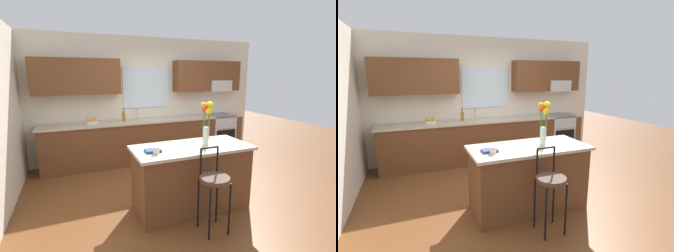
{
  "view_description": "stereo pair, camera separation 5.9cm",
  "coord_description": "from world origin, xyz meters",
  "views": [
    {
      "loc": [
        -1.63,
        -3.35,
        1.89
      ],
      "look_at": [
        -0.06,
        0.55,
        1.0
      ],
      "focal_mm": 26.07,
      "sensor_mm": 36.0,
      "label": 1
    },
    {
      "loc": [
        -1.58,
        -3.37,
        1.89
      ],
      "look_at": [
        -0.06,
        0.55,
        1.0
      ],
      "focal_mm": 26.07,
      "sensor_mm": 36.0,
      "label": 2
    }
  ],
  "objects": [
    {
      "name": "back_wall_assembly",
      "position": [
        0.03,
        1.99,
        1.51
      ],
      "size": [
        5.6,
        0.5,
        2.7
      ],
      "color": "beige",
      "rests_on": "ground"
    },
    {
      "name": "cookbook",
      "position": [
        -0.69,
        -0.5,
        0.94
      ],
      "size": [
        0.2,
        0.15,
        0.03
      ],
      "primitive_type": "cube",
      "color": "navy",
      "rests_on": "kitchen_island"
    },
    {
      "name": "ground_plane",
      "position": [
        0.0,
        0.0,
        0.0
      ],
      "size": [
        14.0,
        14.0,
        0.0
      ],
      "primitive_type": "plane",
      "color": "brown"
    },
    {
      "name": "counter_run",
      "position": [
        -0.0,
        1.7,
        0.47
      ],
      "size": [
        4.56,
        0.64,
        0.92
      ],
      "color": "brown",
      "rests_on": "ground"
    },
    {
      "name": "fruit_bowl_oranges",
      "position": [
        -1.25,
        1.7,
        0.96
      ],
      "size": [
        0.24,
        0.24,
        0.13
      ],
      "color": "silver",
      "rests_on": "counter_run"
    },
    {
      "name": "oven_range",
      "position": [
        1.77,
        1.68,
        0.46
      ],
      "size": [
        0.6,
        0.64,
        0.92
      ],
      "color": "#B7BABC",
      "rests_on": "ground"
    },
    {
      "name": "mug_ceramic",
      "position": [
        -0.68,
        -0.6,
        0.97
      ],
      "size": [
        0.08,
        0.08,
        0.09
      ],
      "primitive_type": "cylinder",
      "color": "silver",
      "rests_on": "kitchen_island"
    },
    {
      "name": "kitchen_island",
      "position": [
        -0.12,
        -0.47,
        0.46
      ],
      "size": [
        1.65,
        0.75,
        0.92
      ],
      "color": "brown",
      "rests_on": "ground"
    },
    {
      "name": "bottle_olive_oil",
      "position": [
        -0.6,
        1.7,
        1.03
      ],
      "size": [
        0.06,
        0.06,
        0.28
      ],
      "color": "olive",
      "rests_on": "counter_run"
    },
    {
      "name": "bar_stool_near",
      "position": [
        -0.12,
        -1.06,
        0.64
      ],
      "size": [
        0.36,
        0.36,
        1.04
      ],
      "color": "black",
      "rests_on": "ground"
    },
    {
      "name": "flower_vase",
      "position": [
        0.09,
        -0.5,
        1.3
      ],
      "size": [
        0.19,
        0.16,
        0.61
      ],
      "color": "silver",
      "rests_on": "kitchen_island"
    },
    {
      "name": "sink_faucet",
      "position": [
        -0.28,
        1.84,
        1.06
      ],
      "size": [
        0.02,
        0.13,
        0.23
      ],
      "color": "#B7BABC",
      "rests_on": "counter_run"
    }
  ]
}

